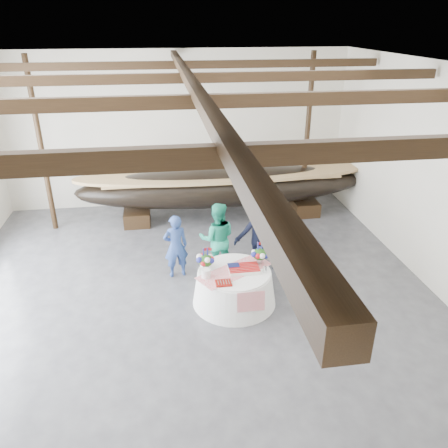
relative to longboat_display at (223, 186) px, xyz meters
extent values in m
cube|color=#3D3D42|center=(-1.16, -4.60, -0.97)|extent=(10.00, 12.00, 0.01)
cube|color=silver|center=(-1.16, 1.40, 1.28)|extent=(10.00, 0.02, 4.50)
cube|color=white|center=(-1.16, -4.60, 3.53)|extent=(10.00, 12.00, 0.01)
cube|color=black|center=(-1.16, -8.10, 3.28)|extent=(9.80, 0.12, 0.18)
cube|color=black|center=(-1.16, -5.60, 3.28)|extent=(9.80, 0.12, 0.18)
cube|color=black|center=(-1.16, -3.10, 3.28)|extent=(9.80, 0.12, 0.18)
cube|color=black|center=(-1.16, -0.60, 3.28)|extent=(9.80, 0.12, 0.18)
cube|color=black|center=(-1.16, -4.60, 3.41)|extent=(0.15, 11.76, 0.15)
cylinder|color=black|center=(-4.66, 0.00, 1.28)|extent=(0.14, 0.14, 4.50)
cylinder|color=black|center=(2.34, 0.00, 1.28)|extent=(0.14, 0.14, 4.50)
cube|color=black|center=(-2.43, 0.00, -0.77)|extent=(0.71, 0.91, 0.40)
cube|color=black|center=(2.43, 0.00, -0.77)|extent=(0.71, 0.91, 0.40)
ellipsoid|color=black|center=(0.00, 0.00, -0.01)|extent=(8.10, 1.62, 1.11)
cube|color=#9E7A4C|center=(0.00, 0.00, 0.30)|extent=(6.48, 1.06, 0.06)
cone|color=white|center=(-0.37, -4.13, -0.62)|extent=(1.68, 1.68, 0.69)
cylinder|color=white|center=(-0.37, -4.13, -0.27)|extent=(1.42, 1.42, 0.04)
cube|color=red|center=(-0.37, -4.13, -0.24)|extent=(1.62, 1.25, 0.01)
cube|color=white|center=(-0.19, -4.15, -0.21)|extent=(0.60, 0.40, 0.07)
cylinder|color=white|center=(-0.95, -4.28, -0.16)|extent=(0.18, 0.18, 0.18)
cylinder|color=white|center=(-0.93, -3.81, -0.15)|extent=(0.18, 0.18, 0.19)
cube|color=#650909|center=(-0.65, -4.55, -0.23)|extent=(0.30, 0.24, 0.03)
cone|color=silver|center=(0.21, -4.25, -0.19)|extent=(0.09, 0.09, 0.12)
imported|color=navy|center=(-1.47, -2.94, -0.24)|extent=(0.58, 0.43, 1.46)
imported|color=#1E9F7A|center=(-0.55, -2.91, -0.13)|extent=(0.87, 0.71, 1.67)
imported|color=black|center=(0.42, -2.77, -0.09)|extent=(1.14, 0.66, 1.75)
imported|color=black|center=(0.89, -3.01, -0.15)|extent=(1.00, 0.91, 1.64)
camera|label=1|loc=(-1.66, -11.39, 4.26)|focal=35.00mm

